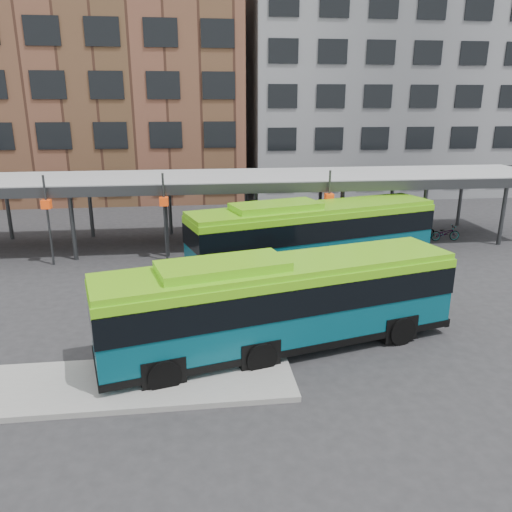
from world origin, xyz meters
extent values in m
plane|color=#28282B|center=(0.00, 0.00, 0.00)|extent=(120.00, 120.00, 0.00)
cube|color=gray|center=(-5.50, -3.00, 0.09)|extent=(14.00, 3.00, 0.18)
cube|color=#999B9E|center=(0.00, 13.00, 4.00)|extent=(40.00, 6.00, 0.35)
cube|color=#383A3D|center=(0.00, 10.00, 3.85)|extent=(40.00, 0.15, 0.55)
cylinder|color=#383A3D|center=(-13.00, 15.50, 1.90)|extent=(0.24, 0.24, 3.80)
cylinder|color=#383A3D|center=(-8.00, 10.50, 1.90)|extent=(0.24, 0.24, 3.80)
cylinder|color=#383A3D|center=(-8.00, 15.50, 1.90)|extent=(0.24, 0.24, 3.80)
cylinder|color=#383A3D|center=(-3.00, 10.50, 1.90)|extent=(0.24, 0.24, 3.80)
cylinder|color=#383A3D|center=(-3.00, 15.50, 1.90)|extent=(0.24, 0.24, 3.80)
cylinder|color=#383A3D|center=(2.00, 10.50, 1.90)|extent=(0.24, 0.24, 3.80)
cylinder|color=#383A3D|center=(2.00, 15.50, 1.90)|extent=(0.24, 0.24, 3.80)
cylinder|color=#383A3D|center=(7.00, 10.50, 1.90)|extent=(0.24, 0.24, 3.80)
cylinder|color=#383A3D|center=(7.00, 15.50, 1.90)|extent=(0.24, 0.24, 3.80)
cylinder|color=#383A3D|center=(12.00, 10.50, 1.90)|extent=(0.24, 0.24, 3.80)
cylinder|color=#383A3D|center=(12.00, 15.50, 1.90)|extent=(0.24, 0.24, 3.80)
cylinder|color=#383A3D|center=(17.00, 10.50, 1.90)|extent=(0.24, 0.24, 3.80)
cylinder|color=#383A3D|center=(17.00, 15.50, 1.90)|extent=(0.24, 0.24, 3.80)
cylinder|color=#383A3D|center=(-9.00, 9.70, 2.40)|extent=(0.12, 0.12, 4.80)
cube|color=#E1400D|center=(-9.00, 9.70, 3.30)|extent=(0.45, 0.45, 0.45)
cylinder|color=#383A3D|center=(-3.00, 9.70, 2.40)|extent=(0.12, 0.12, 4.80)
cube|color=#E1400D|center=(-3.00, 9.70, 3.30)|extent=(0.45, 0.45, 0.45)
cylinder|color=#383A3D|center=(6.00, 9.70, 2.40)|extent=(0.12, 0.12, 4.80)
cube|color=#E1400D|center=(6.00, 9.70, 3.30)|extent=(0.45, 0.45, 0.45)
cube|color=brown|center=(-10.00, 32.00, 11.00)|extent=(26.00, 14.00, 22.00)
cube|color=slate|center=(16.00, 32.00, 10.00)|extent=(24.00, 14.00, 20.00)
cube|color=#084B5B|center=(1.46, -1.11, 1.66)|extent=(12.74, 5.56, 2.60)
cube|color=black|center=(1.46, -1.11, 2.18)|extent=(12.80, 5.63, 0.99)
cube|color=#6CC814|center=(1.46, -1.11, 3.07)|extent=(12.71, 5.46, 0.21)
cube|color=#6CC814|center=(-0.56, -1.61, 3.28)|extent=(4.49, 2.83, 0.36)
cube|color=black|center=(1.46, -1.11, 0.49)|extent=(12.81, 5.64, 0.25)
cylinder|color=black|center=(5.81, -1.32, 0.52)|extent=(1.08, 0.56, 1.04)
cylinder|color=black|center=(5.19, 1.14, 0.52)|extent=(1.08, 0.56, 1.04)
cylinder|color=black|center=(0.56, -2.64, 0.52)|extent=(1.08, 0.56, 1.04)
cylinder|color=black|center=(-0.06, -0.18, 0.52)|extent=(1.08, 0.56, 1.04)
cylinder|color=black|center=(-2.47, -3.40, 0.52)|extent=(1.08, 0.56, 1.04)
cylinder|color=black|center=(-3.08, -0.94, 0.52)|extent=(1.08, 0.56, 1.04)
cube|color=#084B5B|center=(4.66, 7.52, 1.74)|extent=(13.30, 6.26, 2.72)
cube|color=black|center=(4.66, 7.52, 2.29)|extent=(13.37, 6.34, 1.03)
cube|color=#6CC814|center=(4.66, 7.52, 3.21)|extent=(13.27, 6.16, 0.22)
cube|color=#6CC814|center=(2.57, 6.91, 3.43)|extent=(4.73, 3.10, 0.38)
cube|color=black|center=(4.66, 7.52, 0.51)|extent=(13.38, 6.34, 0.26)
cylinder|color=black|center=(9.21, 7.46, 0.54)|extent=(1.14, 0.62, 1.09)
cylinder|color=black|center=(8.47, 10.01, 0.54)|extent=(1.14, 0.62, 1.09)
cylinder|color=black|center=(3.78, 5.88, 0.54)|extent=(1.14, 0.62, 1.09)
cylinder|color=black|center=(3.04, 8.43, 0.54)|extent=(1.14, 0.62, 1.09)
cylinder|color=black|center=(0.64, 4.97, 0.54)|extent=(1.14, 0.62, 1.09)
cylinder|color=black|center=(-0.10, 7.52, 0.54)|extent=(1.14, 0.62, 1.09)
imported|color=slate|center=(10.95, 11.74, 0.42)|extent=(1.69, 0.99, 0.84)
imported|color=slate|center=(11.57, 11.64, 0.47)|extent=(1.62, 0.75, 0.94)
imported|color=slate|center=(12.35, 12.16, 0.42)|extent=(1.66, 0.76, 0.84)
imported|color=slate|center=(12.93, 12.29, 0.50)|extent=(1.73, 0.68, 1.01)
imported|color=slate|center=(14.16, 11.76, 0.48)|extent=(1.86, 0.68, 0.97)
camera|label=1|loc=(-1.35, -16.83, 8.36)|focal=35.00mm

